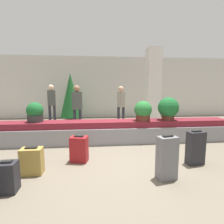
% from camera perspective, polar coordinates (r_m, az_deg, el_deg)
% --- Properties ---
extents(ground_plane, '(18.00, 18.00, 0.00)m').
position_cam_1_polar(ground_plane, '(3.96, 1.93, -15.05)').
color(ground_plane, '#6B6051').
extents(back_wall, '(18.00, 0.06, 3.20)m').
position_cam_1_polar(back_wall, '(9.42, -2.81, 8.04)').
color(back_wall, beige).
rests_on(back_wall, ground_plane).
extents(carousel, '(7.15, 0.74, 0.62)m').
position_cam_1_polar(carousel, '(5.08, -0.00, -6.46)').
color(carousel, gray).
rests_on(carousel, ground_plane).
extents(pillar, '(0.55, 0.55, 3.20)m').
position_cam_1_polar(pillar, '(7.63, 13.19, 7.95)').
color(pillar, silver).
rests_on(pillar, ground_plane).
extents(suitcase_0, '(0.37, 0.24, 0.51)m').
position_cam_1_polar(suitcase_0, '(3.55, -24.66, -14.33)').
color(suitcase_0, '#A3843D').
rests_on(suitcase_0, ground_plane).
extents(suitcase_1, '(0.35, 0.26, 0.77)m').
position_cam_1_polar(suitcase_1, '(3.18, 17.48, -14.07)').
color(suitcase_1, slate).
rests_on(suitcase_1, ground_plane).
extents(suitcase_2, '(0.27, 0.25, 0.49)m').
position_cam_1_polar(suitcase_2, '(3.16, -30.85, -17.76)').
color(suitcase_2, '#232328').
rests_on(suitcase_2, ground_plane).
extents(suitcase_3, '(0.37, 0.25, 0.70)m').
position_cam_1_polar(suitcase_3, '(3.98, 25.60, -10.51)').
color(suitcase_3, '#232328').
rests_on(suitcase_3, ground_plane).
extents(suitcase_5, '(0.39, 0.31, 0.56)m').
position_cam_1_polar(suitcase_5, '(3.81, -10.67, -11.79)').
color(suitcase_5, maroon).
rests_on(suitcase_5, ground_plane).
extents(potted_plant_0, '(0.45, 0.45, 0.54)m').
position_cam_1_polar(potted_plant_0, '(5.25, -23.83, -0.16)').
color(potted_plant_0, '#2D2D2D').
rests_on(potted_plant_0, carousel).
extents(potted_plant_1, '(0.60, 0.60, 0.67)m').
position_cam_1_polar(potted_plant_1, '(5.32, 17.89, 1.13)').
color(potted_plant_1, '#4C2319').
rests_on(potted_plant_1, carousel).
extents(potted_plant_2, '(0.50, 0.50, 0.57)m').
position_cam_1_polar(potted_plant_2, '(5.06, 10.10, 0.29)').
color(potted_plant_2, '#4C2319').
rests_on(potted_plant_2, carousel).
extents(traveler_0, '(0.35, 0.24, 1.70)m').
position_cam_1_polar(traveler_0, '(7.85, -19.11, 3.48)').
color(traveler_0, '#282833').
rests_on(traveler_0, ground_plane).
extents(traveler_1, '(0.31, 0.37, 1.63)m').
position_cam_1_polar(traveler_1, '(7.12, 2.95, 3.09)').
color(traveler_1, '#282833').
rests_on(traveler_1, ground_plane).
extents(traveler_2, '(0.36, 0.34, 1.65)m').
position_cam_1_polar(traveler_2, '(6.39, -11.34, 2.57)').
color(traveler_2, '#282833').
rests_on(traveler_2, ground_plane).
extents(decorated_tree, '(1.02, 1.02, 2.26)m').
position_cam_1_polar(decorated_tree, '(8.58, -13.31, 5.33)').
color(decorated_tree, '#4C331E').
rests_on(decorated_tree, ground_plane).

